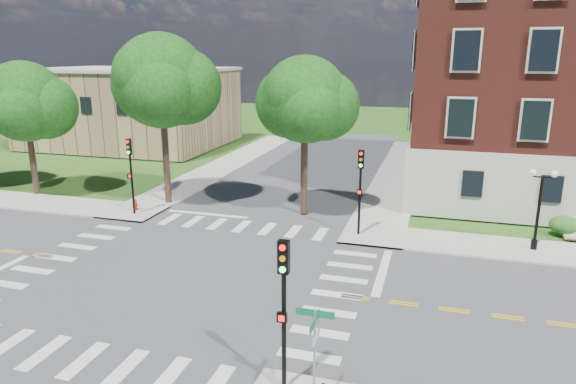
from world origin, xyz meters
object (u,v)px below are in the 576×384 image
(street_sign_pole, at_px, (315,340))
(traffic_signal_nw, at_px, (131,166))
(traffic_signal_se, at_px, (284,297))
(fire_hydrant, at_px, (135,205))
(traffic_signal_ne, at_px, (360,181))
(twin_lamp_west, at_px, (539,205))

(street_sign_pole, bearing_deg, traffic_signal_nw, 136.29)
(traffic_signal_se, height_order, fire_hydrant, traffic_signal_se)
(traffic_signal_ne, distance_m, fire_hydrant, 14.88)
(twin_lamp_west, relative_size, street_sign_pole, 1.36)
(traffic_signal_nw, bearing_deg, traffic_signal_se, -44.69)
(traffic_signal_nw, distance_m, street_sign_pole, 21.28)
(street_sign_pole, height_order, fire_hydrant, street_sign_pole)
(traffic_signal_se, xyz_separation_m, street_sign_pole, (1.07, -0.55, -0.88))
(traffic_signal_se, relative_size, traffic_signal_ne, 1.00)
(traffic_signal_se, bearing_deg, fire_hydrant, 134.62)
(street_sign_pole, xyz_separation_m, fire_hydrant, (-15.72, 15.40, -1.84))
(traffic_signal_se, relative_size, fire_hydrant, 6.40)
(traffic_signal_ne, relative_size, fire_hydrant, 6.40)
(traffic_signal_ne, distance_m, traffic_signal_nw, 14.28)
(traffic_signal_ne, relative_size, traffic_signal_nw, 1.00)
(traffic_signal_se, relative_size, twin_lamp_west, 1.13)
(traffic_signal_ne, height_order, traffic_signal_nw, same)
(traffic_signal_ne, bearing_deg, traffic_signal_nw, -178.85)
(traffic_signal_nw, xyz_separation_m, street_sign_pole, (15.37, -14.69, -0.88))
(street_sign_pole, bearing_deg, fire_hydrant, 135.60)
(traffic_signal_ne, xyz_separation_m, street_sign_pole, (1.10, -14.98, -0.88))
(traffic_signal_se, xyz_separation_m, traffic_signal_ne, (-0.02, 14.43, 0.00))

